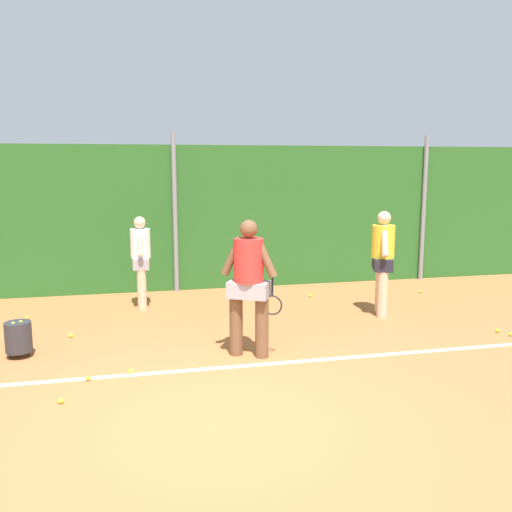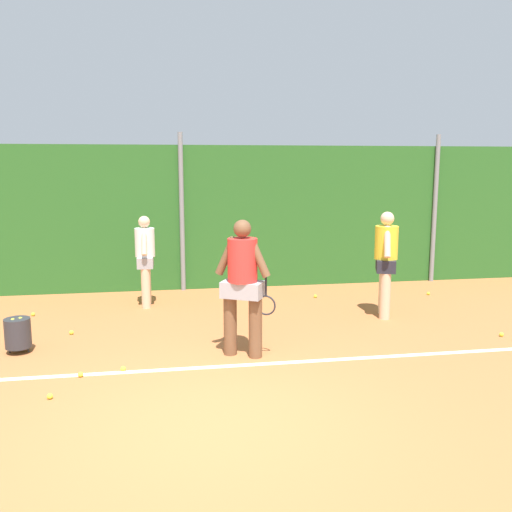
% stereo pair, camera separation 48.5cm
% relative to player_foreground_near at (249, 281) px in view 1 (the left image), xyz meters
% --- Properties ---
extents(ground_plane, '(30.15, 30.15, 0.00)m').
position_rel_player_foreground_near_xyz_m(ground_plane, '(-0.67, -0.06, -1.07)').
color(ground_plane, '#B76638').
extents(hedge_fence_backdrop, '(19.59, 0.25, 3.04)m').
position_rel_player_foreground_near_xyz_m(hedge_fence_backdrop, '(-0.67, 4.41, 0.45)').
color(hedge_fence_backdrop, '#286023').
rests_on(hedge_fence_backdrop, ground_plane).
extents(fence_post_center, '(0.10, 0.10, 3.30)m').
position_rel_player_foreground_near_xyz_m(fence_post_center, '(-0.67, 4.24, 0.57)').
color(fence_post_center, gray).
rests_on(fence_post_center, ground_plane).
extents(fence_post_right, '(0.10, 0.10, 3.30)m').
position_rel_player_foreground_near_xyz_m(fence_post_right, '(4.98, 4.24, 0.57)').
color(fence_post_right, gray).
rests_on(fence_post_right, ground_plane).
extents(court_baseline_paint, '(14.32, 0.10, 0.01)m').
position_rel_player_foreground_near_xyz_m(court_baseline_paint, '(-0.67, -0.38, -1.07)').
color(court_baseline_paint, white).
rests_on(court_baseline_paint, ground_plane).
extents(player_foreground_near, '(0.80, 0.55, 1.92)m').
position_rel_player_foreground_near_xyz_m(player_foreground_near, '(0.00, 0.00, 0.00)').
color(player_foreground_near, brown).
rests_on(player_foreground_near, ground_plane).
extents(player_midcourt, '(0.47, 0.74, 1.85)m').
position_rel_player_foreground_near_xyz_m(player_midcourt, '(2.74, 1.61, -0.04)').
color(player_midcourt, beige).
rests_on(player_midcourt, ground_plane).
extents(player_backcourt_far, '(0.37, 0.72, 1.71)m').
position_rel_player_foreground_near_xyz_m(player_backcourt_far, '(-1.41, 3.03, -0.11)').
color(player_backcourt_far, beige).
rests_on(player_backcourt_far, ground_plane).
extents(ball_hopper, '(0.36, 0.36, 0.51)m').
position_rel_player_foreground_near_xyz_m(ball_hopper, '(-3.14, 0.65, -0.78)').
color(ball_hopper, '#2D2D33').
rests_on(ball_hopper, ground_plane).
extents(tennis_ball_0, '(0.07, 0.07, 0.07)m').
position_rel_player_foreground_near_xyz_m(tennis_ball_0, '(1.91, 3.10, -1.04)').
color(tennis_ball_0, '#CCDB33').
rests_on(tennis_ball_0, ground_plane).
extents(tennis_ball_3, '(0.07, 0.07, 0.07)m').
position_rel_player_foreground_near_xyz_m(tennis_ball_3, '(4.10, 0.18, -1.04)').
color(tennis_ball_3, '#CCDB33').
rests_on(tennis_ball_3, ground_plane).
extents(tennis_ball_4, '(0.07, 0.07, 0.07)m').
position_rel_player_foreground_near_xyz_m(tennis_ball_4, '(4.18, -0.03, -1.04)').
color(tennis_ball_4, '#CCDB33').
rests_on(tennis_ball_4, ground_plane).
extents(tennis_ball_5, '(0.07, 0.07, 0.07)m').
position_rel_player_foreground_near_xyz_m(tennis_ball_5, '(-1.62, -0.33, -1.04)').
color(tennis_ball_5, '#CCDB33').
rests_on(tennis_ball_5, ground_plane).
extents(tennis_ball_6, '(0.07, 0.07, 0.07)m').
position_rel_player_foreground_near_xyz_m(tennis_ball_6, '(-2.53, 1.40, -1.04)').
color(tennis_ball_6, '#CCDB33').
rests_on(tennis_ball_6, ground_plane).
extents(tennis_ball_7, '(0.07, 0.07, 0.07)m').
position_rel_player_foreground_near_xyz_m(tennis_ball_7, '(4.26, 2.95, -1.04)').
color(tennis_ball_7, '#CCDB33').
rests_on(tennis_ball_7, ground_plane).
extents(tennis_ball_9, '(0.07, 0.07, 0.07)m').
position_rel_player_foreground_near_xyz_m(tennis_ball_9, '(-3.38, 2.63, -1.04)').
color(tennis_ball_9, '#CCDB33').
rests_on(tennis_ball_9, ground_plane).
extents(tennis_ball_10, '(0.07, 0.07, 0.07)m').
position_rel_player_foreground_near_xyz_m(tennis_ball_10, '(-2.39, -1.08, -1.04)').
color(tennis_ball_10, '#CCDB33').
rests_on(tennis_ball_10, ground_plane).
extents(tennis_ball_12, '(0.07, 0.07, 0.07)m').
position_rel_player_foreground_near_xyz_m(tennis_ball_12, '(-2.14, -0.45, -1.04)').
color(tennis_ball_12, '#CCDB33').
rests_on(tennis_ball_12, ground_plane).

